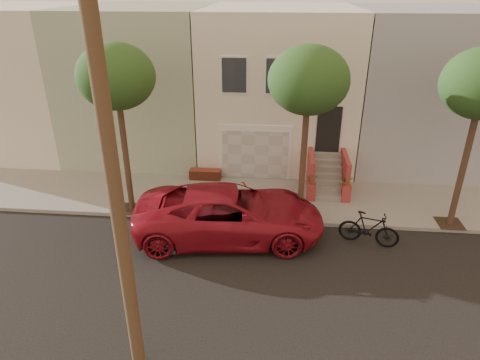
{
  "coord_description": "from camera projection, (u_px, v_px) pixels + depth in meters",
  "views": [
    {
      "loc": [
        0.04,
        -10.14,
        8.27
      ],
      "look_at": [
        -1.18,
        3.0,
        2.01
      ],
      "focal_mm": 31.65,
      "sensor_mm": 36.0,
      "label": 1
    }
  ],
  "objects": [
    {
      "name": "ground",
      "position": [
        270.0,
        285.0,
        12.66
      ],
      "size": [
        90.0,
        90.0,
        0.0
      ],
      "primitive_type": "plane",
      "color": "black",
      "rests_on": "ground"
    },
    {
      "name": "sidewalk",
      "position": [
        274.0,
        199.0,
        17.45
      ],
      "size": [
        40.0,
        3.7,
        0.15
      ],
      "primitive_type": "cube",
      "color": "gray",
      "rests_on": "ground"
    },
    {
      "name": "house_row",
      "position": [
        278.0,
        82.0,
        21.17
      ],
      "size": [
        33.1,
        11.7,
        7.0
      ],
      "color": "beige",
      "rests_on": "sidewalk"
    },
    {
      "name": "tree_left",
      "position": [
        116.0,
        78.0,
        14.38
      ],
      "size": [
        2.7,
        2.57,
        6.3
      ],
      "color": "#2D2116",
      "rests_on": "sidewalk"
    },
    {
      "name": "tree_mid",
      "position": [
        309.0,
        82.0,
        13.84
      ],
      "size": [
        2.7,
        2.57,
        6.3
      ],
      "color": "#2D2116",
      "rests_on": "sidewalk"
    },
    {
      "name": "pickup_truck",
      "position": [
        230.0,
        213.0,
        14.72
      ],
      "size": [
        6.82,
        3.67,
        1.82
      ],
      "primitive_type": "imported",
      "rotation": [
        0.0,
        0.0,
        1.67
      ],
      "color": "maroon",
      "rests_on": "ground"
    },
    {
      "name": "motorcycle",
      "position": [
        369.0,
        229.0,
        14.39
      ],
      "size": [
        2.1,
        1.1,
        1.22
      ],
      "primitive_type": "imported",
      "rotation": [
        0.0,
        0.0,
        1.3
      ],
      "color": "black",
      "rests_on": "ground"
    }
  ]
}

